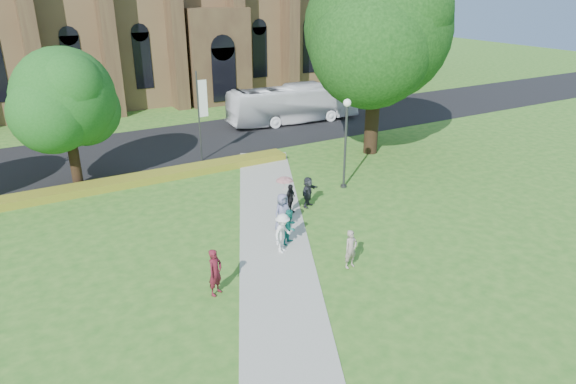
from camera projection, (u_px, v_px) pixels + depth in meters
ground at (288, 270)px, 21.53m from camera, size 160.00×160.00×0.00m
road at (152, 147)px, 37.58m from camera, size 160.00×10.00×0.02m
footpath at (276, 259)px, 22.32m from camera, size 15.58×28.54×0.04m
flower_hedge at (151, 177)px, 31.12m from camera, size 18.00×1.40×0.45m
streetlamp at (346, 133)px, 28.94m from camera, size 0.44×0.44×5.24m
large_tree at (378, 29)px, 33.16m from camera, size 9.60×9.60×13.20m
street_tree_1 at (64, 98)px, 28.42m from camera, size 5.60×5.60×8.05m
banner_pole_0 at (200, 111)px, 33.41m from camera, size 0.70×0.10×6.00m
tour_coach at (293, 104)px, 43.51m from camera, size 11.61×3.55×3.18m
pedestrian_0 at (215, 272)px, 19.47m from camera, size 0.83×0.75×1.90m
pedestrian_1 at (290, 227)px, 23.36m from camera, size 1.02×0.96×1.67m
pedestrian_2 at (283, 233)px, 22.57m from camera, size 1.36×1.21×1.83m
pedestrian_3 at (290, 199)px, 26.41m from camera, size 1.01×0.82×1.61m
pedestrian_4 at (282, 213)px, 24.49m from camera, size 1.04×0.78×1.91m
pedestrian_5 at (308, 192)px, 27.22m from camera, size 1.57×1.24×1.67m
pedestrian_6 at (351, 249)px, 21.36m from camera, size 0.66×0.47×1.69m
parasol at (285, 186)px, 24.16m from camera, size 1.04×1.04×0.70m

